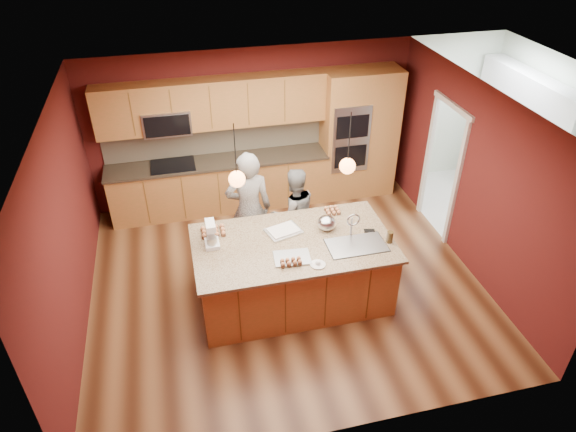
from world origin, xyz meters
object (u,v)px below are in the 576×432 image
object	(u,v)px
stand_mixer	(211,235)
person_right	(294,214)
person_left	(249,209)
island	(294,270)
mixing_bowl	(326,223)

from	to	relation	value
stand_mixer	person_right	bearing A→B (deg)	31.77
person_left	stand_mixer	world-z (taller)	person_left
island	person_right	size ratio (longest dim) A/B	1.78
person_left	stand_mixer	size ratio (longest dim) A/B	5.29
person_left	mixing_bowl	xyz separation A→B (m)	(0.92, -0.80, 0.15)
stand_mixer	mixing_bowl	xyz separation A→B (m)	(1.54, -0.01, -0.05)
island	stand_mixer	distance (m)	1.23
person_left	person_right	world-z (taller)	person_left
island	person_left	size ratio (longest dim) A/B	1.43
person_left	island	bearing A→B (deg)	116.69
person_right	island	bearing A→B (deg)	68.35
person_right	stand_mixer	size ratio (longest dim) A/B	4.25
island	stand_mixer	xyz separation A→B (m)	(-1.05, 0.19, 0.62)
person_right	mixing_bowl	size ratio (longest dim) A/B	5.89
island	mixing_bowl	size ratio (longest dim) A/B	10.48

